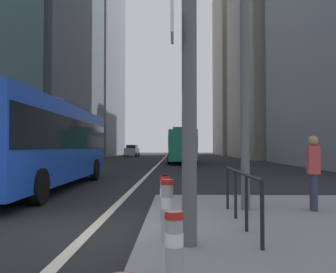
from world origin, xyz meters
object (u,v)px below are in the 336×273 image
object	(u,v)px
city_bus_blue_oncoming	(43,140)
bollard_back	(165,195)
pedestrian_waiting	(313,169)
city_bus_red_receding	(182,145)
car_receding_near	(186,150)
car_receding_far	(184,151)
bollard_right	(167,207)
bollard_left	(174,244)
car_oncoming_mid	(132,151)

from	to	relation	value
city_bus_blue_oncoming	bollard_back	size ratio (longest dim) A/B	13.37
bollard_back	pedestrian_waiting	distance (m)	3.55
city_bus_red_receding	car_receding_near	world-z (taller)	city_bus_red_receding
pedestrian_waiting	car_receding_far	bearing A→B (deg)	91.90
city_bus_red_receding	car_receding_far	distance (m)	24.57
city_bus_red_receding	car_receding_near	distance (m)	28.48
city_bus_blue_oncoming	car_receding_near	xyz separation A→B (m)	(6.84, 51.10, -0.85)
city_bus_blue_oncoming	car_receding_far	xyz separation A→B (m)	(6.35, 47.20, -0.85)
bollard_right	bollard_back	distance (m)	1.63
city_bus_red_receding	bollard_left	world-z (taller)	city_bus_red_receding
bollard_back	car_oncoming_mid	bearing A→B (deg)	97.56
bollard_back	bollard_left	bearing A→B (deg)	-86.66
city_bus_red_receding	car_receding_near	bearing A→B (deg)	87.56
bollard_back	pedestrian_waiting	size ratio (longest dim) A/B	0.52
bollard_left	pedestrian_waiting	bearing A→B (deg)	55.19
city_bus_blue_oncoming	city_bus_red_receding	bearing A→B (deg)	76.06
bollard_right	city_bus_blue_oncoming	bearing A→B (deg)	121.16
city_bus_blue_oncoming	car_receding_near	distance (m)	51.57
city_bus_red_receding	car_receding_far	world-z (taller)	city_bus_red_receding
car_receding_far	bollard_back	size ratio (longest dim) A/B	4.96
city_bus_blue_oncoming	bollard_back	xyz separation A→B (m)	(4.77, -6.40, -1.20)
city_bus_red_receding	bollard_right	xyz separation A→B (m)	(-0.77, -30.68, -1.16)
car_oncoming_mid	city_bus_blue_oncoming	bearing A→B (deg)	-87.34
city_bus_red_receding	bollard_right	distance (m)	30.72
car_receding_far	bollard_back	world-z (taller)	car_receding_far
car_receding_far	bollard_back	xyz separation A→B (m)	(-1.59, -53.60, -0.36)
car_receding_near	city_bus_blue_oncoming	bearing A→B (deg)	-97.62
city_bus_red_receding	pedestrian_waiting	world-z (taller)	city_bus_red_receding
bollard_back	pedestrian_waiting	bearing A→B (deg)	19.14
car_receding_far	bollard_right	distance (m)	55.25
bollard_left	bollard_right	world-z (taller)	bollard_right
car_oncoming_mid	bollard_right	distance (m)	53.85
bollard_right	pedestrian_waiting	bearing A→B (deg)	40.62
bollard_back	city_bus_blue_oncoming	bearing A→B (deg)	126.67
car_oncoming_mid	bollard_back	world-z (taller)	car_oncoming_mid
pedestrian_waiting	bollard_left	bearing A→B (deg)	-124.81
car_receding_near	pedestrian_waiting	bearing A→B (deg)	-88.72
bollard_right	car_receding_far	bearing A→B (deg)	88.44
car_receding_near	bollard_right	xyz separation A→B (m)	(-1.98, -59.13, -0.32)
bollard_left	pedestrian_waiting	size ratio (longest dim) A/B	0.45
city_bus_blue_oncoming	city_bus_red_receding	world-z (taller)	same
bollard_right	bollard_left	bearing A→B (deg)	-86.37
car_receding_far	car_receding_near	bearing A→B (deg)	82.96
car_receding_near	bollard_left	distance (m)	60.88
city_bus_blue_oncoming	bollard_left	bearing A→B (deg)	-63.02
city_bus_red_receding	car_receding_far	bearing A→B (deg)	88.30
car_oncoming_mid	bollard_right	bearing A→B (deg)	-82.57
car_receding_far	car_oncoming_mid	bearing A→B (deg)	-167.79
car_receding_far	bollard_right	xyz separation A→B (m)	(-1.50, -55.23, -0.32)
city_bus_blue_oncoming	pedestrian_waiting	xyz separation A→B (m)	(8.09, -5.25, -0.75)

